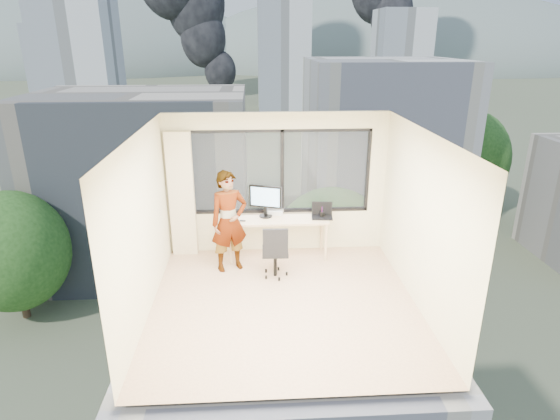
{
  "coord_description": "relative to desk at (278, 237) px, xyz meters",
  "views": [
    {
      "loc": [
        -0.43,
        -6.14,
        3.8
      ],
      "look_at": [
        0.0,
        1.0,
        1.15
      ],
      "focal_mm": 29.82,
      "sensor_mm": 36.0,
      "label": 1
    }
  ],
  "objects": [
    {
      "name": "laptop",
      "position": [
        0.8,
        -0.03,
        0.5
      ],
      "size": [
        0.41,
        0.43,
        0.24
      ],
      "primitive_type": null,
      "rotation": [
        0.0,
        0.0,
        -0.09
      ],
      "color": "black",
      "rests_on": "desk"
    },
    {
      "name": "wall_left",
      "position": [
        -2.0,
        -1.66,
        0.93
      ],
      "size": [
        0.01,
        4.0,
        2.6
      ],
      "primitive_type": "cube",
      "color": "#FBF1C2",
      "rests_on": "ground"
    },
    {
      "name": "hill_a",
      "position": [
        -120.0,
        318.34,
        -14.38
      ],
      "size": [
        288.0,
        216.0,
        90.0
      ],
      "primitive_type": "ellipsoid",
      "color": "slate",
      "rests_on": "exterior_ground"
    },
    {
      "name": "near_bldg_b",
      "position": [
        12.0,
        36.34,
        -6.38
      ],
      "size": [
        14.0,
        13.0,
        16.0
      ],
      "primitive_type": "cube",
      "color": "silver",
      "rests_on": "exterior_ground"
    },
    {
      "name": "handbag",
      "position": [
        0.8,
        0.17,
        0.48
      ],
      "size": [
        0.3,
        0.17,
        0.22
      ],
      "primitive_type": "ellipsoid",
      "rotation": [
        0.0,
        0.0,
        -0.1
      ],
      "color": "#0B4336",
      "rests_on": "desk"
    },
    {
      "name": "exterior_ground",
      "position": [
        0.0,
        118.34,
        -14.38
      ],
      "size": [
        400.0,
        400.0,
        0.04
      ],
      "primitive_type": "cube",
      "color": "#515B3D",
      "rests_on": "ground"
    },
    {
      "name": "tree_a",
      "position": [
        -16.0,
        20.34,
        -10.38
      ],
      "size": [
        7.0,
        7.0,
        8.0
      ],
      "primitive_type": null,
      "color": "#214717",
      "rests_on": "exterior_ground"
    },
    {
      "name": "near_bldg_a",
      "position": [
        -9.0,
        28.34,
        -7.38
      ],
      "size": [
        16.0,
        12.0,
        14.0
      ],
      "primitive_type": "cube",
      "color": "beige",
      "rests_on": "exterior_ground"
    },
    {
      "name": "far_tower_c",
      "position": [
        45.0,
        138.34,
        -1.38
      ],
      "size": [
        15.0,
        15.0,
        26.0
      ],
      "primitive_type": "cube",
      "color": "silver",
      "rests_on": "exterior_ground"
    },
    {
      "name": "far_tower_b",
      "position": [
        8.0,
        118.34,
        0.62
      ],
      "size": [
        13.0,
        13.0,
        30.0
      ],
      "primitive_type": "cube",
      "color": "silver",
      "rests_on": "exterior_ground"
    },
    {
      "name": "tree_c",
      "position": [
        22.0,
        38.34,
        -9.38
      ],
      "size": [
        8.4,
        8.4,
        10.0
      ],
      "primitive_type": null,
      "color": "#214717",
      "rests_on": "exterior_ground"
    },
    {
      "name": "floor",
      "position": [
        0.0,
        -1.66,
        -0.38
      ],
      "size": [
        4.0,
        4.0,
        0.01
      ],
      "primitive_type": "cube",
      "color": "#DCB68F",
      "rests_on": "ground"
    },
    {
      "name": "tree_b",
      "position": [
        4.0,
        16.34,
        -9.88
      ],
      "size": [
        7.6,
        7.6,
        9.0
      ],
      "primitive_type": null,
      "color": "#214717",
      "rests_on": "exterior_ground"
    },
    {
      "name": "wall_right",
      "position": [
        2.0,
        -1.66,
        0.93
      ],
      "size": [
        0.01,
        4.0,
        2.6
      ],
      "primitive_type": "cube",
      "color": "#FBF1C2",
      "rests_on": "ground"
    },
    {
      "name": "person",
      "position": [
        -0.85,
        -0.44,
        0.51
      ],
      "size": [
        0.75,
        0.63,
        1.76
      ],
      "primitive_type": "imported",
      "rotation": [
        0.0,
        0.0,
        0.38
      ],
      "color": "#2D2D33",
      "rests_on": "floor"
    },
    {
      "name": "ceiling",
      "position": [
        0.0,
        -1.66,
        2.23
      ],
      "size": [
        4.0,
        4.0,
        0.01
      ],
      "primitive_type": "cube",
      "color": "white",
      "rests_on": "ground"
    },
    {
      "name": "desk",
      "position": [
        0.0,
        0.0,
        0.0
      ],
      "size": [
        1.8,
        0.6,
        0.75
      ],
      "primitive_type": "cube",
      "color": "beige",
      "rests_on": "floor"
    },
    {
      "name": "game_console",
      "position": [
        -0.04,
        0.26,
        0.41
      ],
      "size": [
        0.37,
        0.33,
        0.08
      ],
      "primitive_type": "cube",
      "rotation": [
        0.0,
        0.0,
        -0.25
      ],
      "color": "white",
      "rests_on": "desk"
    },
    {
      "name": "curtain",
      "position": [
        -1.72,
        0.22,
        0.77
      ],
      "size": [
        0.45,
        0.14,
        2.3
      ],
      "primitive_type": "cube",
      "color": "#F2E8BD",
      "rests_on": "floor"
    },
    {
      "name": "monitor",
      "position": [
        -0.22,
        0.09,
        0.67
      ],
      "size": [
        0.61,
        0.32,
        0.6
      ],
      "primitive_type": null,
      "rotation": [
        0.0,
        0.0,
        -0.33
      ],
      "color": "black",
      "rests_on": "desk"
    },
    {
      "name": "window_wall",
      "position": [
        0.05,
        0.34,
        1.15
      ],
      "size": [
        3.3,
        0.16,
        1.55
      ],
      "primitive_type": null,
      "color": "black",
      "rests_on": "ground"
    },
    {
      "name": "far_tower_a",
      "position": [
        -35.0,
        93.34,
        -0.38
      ],
      "size": [
        14.0,
        14.0,
        28.0
      ],
      "primitive_type": "cube",
      "color": "silver",
      "rests_on": "exterior_ground"
    },
    {
      "name": "pen_cup",
      "position": [
        0.8,
        -0.01,
        0.43
      ],
      "size": [
        0.1,
        0.1,
        0.1
      ],
      "primitive_type": "cylinder",
      "rotation": [
        0.0,
        0.0,
        -0.19
      ],
      "color": "black",
      "rests_on": "desk"
    },
    {
      "name": "far_tower_d",
      "position": [
        -60.0,
        148.34,
        -3.38
      ],
      "size": [
        16.0,
        14.0,
        22.0
      ],
      "primitive_type": "cube",
      "color": "silver",
      "rests_on": "exterior_ground"
    },
    {
      "name": "chair",
      "position": [
        -0.09,
        -0.76,
        0.1
      ],
      "size": [
        0.5,
        0.5,
        0.96
      ],
      "primitive_type": null,
      "rotation": [
        0.0,
        0.0,
        -0.02
      ],
      "color": "black",
      "rests_on": "floor"
    },
    {
      "name": "cellphone",
      "position": [
        -0.63,
        -0.1,
        0.38
      ],
      "size": [
        0.11,
        0.07,
        0.01
      ],
      "primitive_type": "cube",
      "rotation": [
        0.0,
        0.0,
        -0.19
      ],
      "color": "black",
      "rests_on": "desk"
    },
    {
      "name": "wall_front",
      "position": [
        0.0,
        -3.66,
        0.93
      ],
      "size": [
        4.0,
        0.01,
        2.6
      ],
      "primitive_type": "cube",
      "color": "#FBF1C2",
      "rests_on": "ground"
    },
    {
      "name": "hill_b",
      "position": [
        100.0,
        318.34,
        -14.38
      ],
      "size": [
        300.0,
        220.0,
        96.0
      ],
      "primitive_type": "ellipsoid",
      "color": "slate",
      "rests_on": "exterior_ground"
    }
  ]
}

